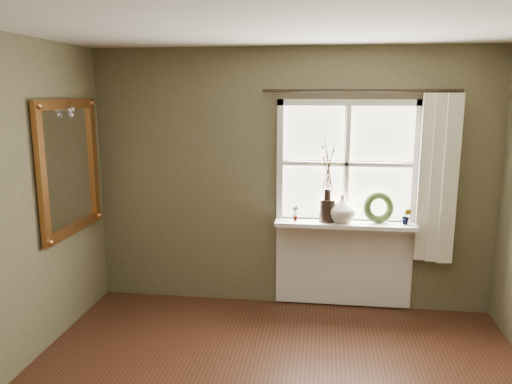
{
  "coord_description": "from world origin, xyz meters",
  "views": [
    {
      "loc": [
        0.32,
        -2.66,
        2.17
      ],
      "look_at": [
        -0.25,
        1.55,
        1.31
      ],
      "focal_mm": 35.0,
      "sensor_mm": 36.0,
      "label": 1
    }
  ],
  "objects_px": {
    "wreath": "(378,211)",
    "gilt_mirror": "(69,167)",
    "dark_jug": "(327,210)",
    "cream_vase": "(342,209)"
  },
  "relations": [
    {
      "from": "wreath",
      "to": "cream_vase",
      "type": "bearing_deg",
      "value": 170.42
    },
    {
      "from": "gilt_mirror",
      "to": "dark_jug",
      "type": "bearing_deg",
      "value": 13.66
    },
    {
      "from": "gilt_mirror",
      "to": "wreath",
      "type": "bearing_deg",
      "value": 12.12
    },
    {
      "from": "dark_jug",
      "to": "wreath",
      "type": "relative_size",
      "value": 0.73
    },
    {
      "from": "dark_jug",
      "to": "cream_vase",
      "type": "height_order",
      "value": "cream_vase"
    },
    {
      "from": "wreath",
      "to": "dark_jug",
      "type": "bearing_deg",
      "value": 168.51
    },
    {
      "from": "wreath",
      "to": "gilt_mirror",
      "type": "relative_size",
      "value": 0.25
    },
    {
      "from": "cream_vase",
      "to": "gilt_mirror",
      "type": "xyz_separation_m",
      "value": [
        -2.48,
        -0.57,
        0.44
      ]
    },
    {
      "from": "dark_jug",
      "to": "cream_vase",
      "type": "xyz_separation_m",
      "value": [
        0.14,
        0.0,
        0.02
      ]
    },
    {
      "from": "dark_jug",
      "to": "cream_vase",
      "type": "bearing_deg",
      "value": 0.0
    }
  ]
}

